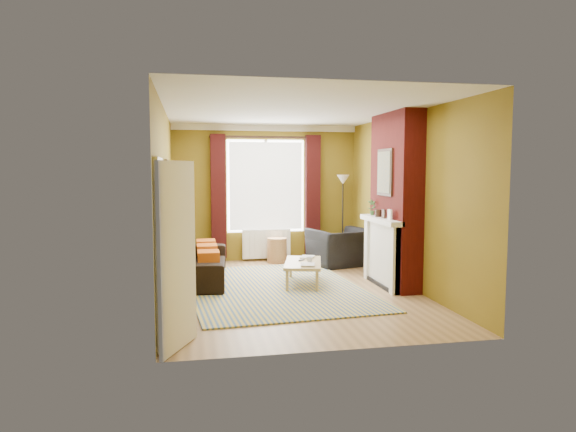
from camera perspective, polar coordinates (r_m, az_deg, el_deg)
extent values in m
plane|color=olive|center=(8.18, 0.33, -8.21)|extent=(5.50, 5.50, 0.00)
cube|color=brown|center=(10.68, -2.52, 2.55)|extent=(3.80, 0.02, 2.80)
cube|color=brown|center=(5.31, 6.08, -0.24)|extent=(3.80, 0.02, 2.80)
cube|color=brown|center=(8.54, 12.95, 1.74)|extent=(0.02, 5.50, 2.80)
cube|color=brown|center=(7.83, -13.44, 1.42)|extent=(0.02, 5.50, 2.80)
cube|color=silver|center=(8.01, 0.34, 11.68)|extent=(3.80, 5.50, 0.01)
cube|color=#440C09|center=(8.48, 11.86, 1.73)|extent=(0.35, 1.40, 2.80)
cube|color=white|center=(8.50, 10.54, -4.01)|extent=(0.12, 1.30, 1.10)
cube|color=white|center=(8.41, 10.28, -0.46)|extent=(0.22, 1.40, 0.08)
cube|color=white|center=(7.96, 11.92, -4.87)|extent=(0.16, 0.14, 1.04)
cube|color=white|center=(9.03, 9.08, -3.63)|extent=(0.16, 0.14, 1.04)
cube|color=black|center=(8.52, 10.71, -4.66)|extent=(0.06, 0.80, 0.90)
cube|color=black|center=(8.60, 10.54, -7.43)|extent=(0.20, 1.00, 0.06)
cube|color=white|center=(8.08, 11.25, 0.15)|extent=(0.03, 0.12, 0.16)
cube|color=#311F13|center=(8.31, 10.60, 0.23)|extent=(0.03, 0.10, 0.14)
cylinder|color=#311F13|center=(8.54, 9.99, 0.31)|extent=(0.10, 0.10, 0.12)
cube|color=#311F13|center=(8.39, 10.72, 4.79)|extent=(0.03, 0.60, 0.75)
cube|color=olive|center=(8.38, 10.59, 4.79)|extent=(0.01, 0.52, 0.66)
cube|color=white|center=(10.66, -2.51, 9.75)|extent=(3.80, 0.08, 0.12)
cube|color=white|center=(10.64, -2.50, 3.35)|extent=(1.60, 0.04, 1.90)
cube|color=white|center=(10.60, -2.46, 3.34)|extent=(1.50, 0.02, 1.80)
cube|color=white|center=(10.62, -2.48, 3.34)|extent=(0.06, 0.04, 1.90)
cube|color=#360C0C|center=(10.47, -7.74, 2.18)|extent=(0.30, 0.16, 2.50)
cube|color=#360C0C|center=(10.75, 2.76, 2.30)|extent=(0.30, 0.16, 2.50)
cylinder|color=#311F13|center=(10.57, -2.45, 8.76)|extent=(2.30, 0.05, 0.05)
cube|color=white|center=(10.68, -2.42, -3.11)|extent=(1.00, 0.10, 0.60)
cube|color=white|center=(10.57, -4.79, -3.22)|extent=(0.04, 0.03, 0.56)
cube|color=white|center=(10.58, -4.19, -3.20)|extent=(0.04, 0.03, 0.56)
cube|color=white|center=(10.59, -3.60, -3.19)|extent=(0.04, 0.03, 0.56)
cube|color=white|center=(10.61, -3.01, -3.17)|extent=(0.04, 0.03, 0.56)
cube|color=white|center=(10.62, -2.42, -3.16)|extent=(0.04, 0.03, 0.56)
cube|color=white|center=(10.64, -1.84, -3.14)|extent=(0.04, 0.03, 0.56)
cube|color=white|center=(10.66, -1.25, -3.13)|extent=(0.04, 0.03, 0.56)
cube|color=white|center=(10.67, -0.67, -3.11)|extent=(0.04, 0.03, 0.56)
cube|color=white|center=(10.69, -0.09, -3.10)|extent=(0.04, 0.03, 0.56)
cube|color=#311F13|center=(7.71, -13.31, 3.97)|extent=(0.04, 0.44, 0.58)
cube|color=yellow|center=(7.71, -13.12, 3.97)|extent=(0.01, 0.38, 0.52)
cube|color=#311F13|center=(8.36, -13.11, 4.06)|extent=(0.04, 0.44, 0.58)
cube|color=#458F2F|center=(8.36, -12.94, 4.06)|extent=(0.01, 0.38, 0.52)
cube|color=#311F13|center=(9.01, -12.95, 4.14)|extent=(0.04, 0.44, 0.58)
cube|color=#B94E2E|center=(9.01, -12.79, 4.15)|extent=(0.01, 0.38, 0.52)
cube|color=white|center=(5.84, -14.02, -3.83)|extent=(0.05, 0.94, 2.06)
cube|color=black|center=(5.84, -13.82, -3.82)|extent=(0.02, 0.80, 1.98)
cube|color=white|center=(5.47, -12.18, -4.39)|extent=(0.37, 0.74, 1.98)
imported|color=#386B2F|center=(8.82, 9.31, 0.96)|extent=(0.14, 0.10, 0.27)
cube|color=#B84D0F|center=(8.29, -8.83, -4.42)|extent=(0.34, 0.40, 0.16)
cube|color=#B84D0F|center=(8.98, -8.98, -3.68)|extent=(0.34, 0.40, 0.16)
cube|color=#B84D0F|center=(9.57, -9.10, -3.12)|extent=(0.34, 0.40, 0.16)
cube|color=#32558B|center=(8.28, -1.53, -7.98)|extent=(2.99, 3.93, 0.02)
imported|color=black|center=(8.91, -9.92, -4.96)|extent=(1.07, 2.36, 0.67)
imported|color=black|center=(10.20, 5.85, -3.48)|extent=(1.34, 1.25, 0.72)
cube|color=tan|center=(8.46, 1.68, -5.25)|extent=(0.84, 1.26, 0.05)
cylinder|color=tan|center=(8.00, -0.10, -7.28)|extent=(0.06, 0.06, 0.34)
cylinder|color=tan|center=(7.99, 3.25, -7.31)|extent=(0.06, 0.06, 0.34)
cylinder|color=tan|center=(9.02, 0.29, -5.84)|extent=(0.06, 0.06, 0.34)
cylinder|color=tan|center=(9.01, 3.25, -5.86)|extent=(0.06, 0.06, 0.34)
cylinder|color=#9D6F44|center=(10.47, -1.23, -3.82)|extent=(0.41, 0.41, 0.50)
cylinder|color=black|center=(10.74, 6.05, -4.89)|extent=(0.31, 0.31, 0.03)
cylinder|color=black|center=(10.63, 6.09, -0.44)|extent=(0.03, 0.03, 1.64)
cone|color=beige|center=(10.58, 6.13, 4.04)|extent=(0.31, 0.31, 0.20)
imported|color=#999999|center=(8.12, 1.43, -5.42)|extent=(0.28, 0.34, 0.03)
imported|color=#999999|center=(8.85, 1.46, -4.55)|extent=(0.32, 0.36, 0.02)
imported|color=#999999|center=(8.34, 2.43, -4.90)|extent=(0.13, 0.13, 0.10)
cube|color=#28272A|center=(8.54, 1.50, -4.92)|extent=(0.12, 0.14, 0.02)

